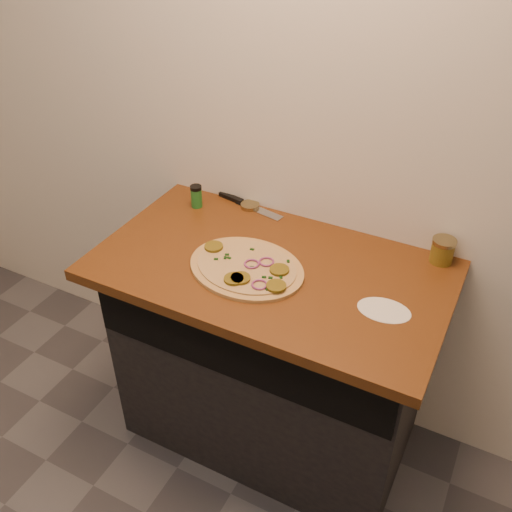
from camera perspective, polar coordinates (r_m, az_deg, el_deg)
The scene contains 8 objects.
cabinet at distance 2.26m, azimuth 1.68°, elevation -10.03°, with size 1.10×0.60×0.86m, color black.
countertop at distance 1.94m, azimuth 1.52°, elevation -1.30°, with size 1.20×0.70×0.04m, color brown.
pizza at distance 1.90m, azimuth -0.92°, elevation -1.17°, with size 0.45×0.45×0.03m.
chefs_knife at distance 2.26m, azimuth -1.20°, elevation 5.27°, with size 0.30×0.09×0.02m.
mason_jar_lid at distance 2.24m, azimuth -0.61°, elevation 5.06°, with size 0.07×0.07×0.02m, color #907F53.
salsa_jar at distance 2.02m, azimuth 18.15°, elevation 0.53°, with size 0.08×0.08×0.09m.
spice_shaker at distance 2.24m, azimuth -5.98°, elevation 5.96°, with size 0.05×0.05×0.09m.
flour_spill at distance 1.79m, azimuth 12.68°, elevation -5.31°, with size 0.17×0.17×0.00m, color silver.
Camera 1 is at (0.67, 0.02, 2.05)m, focal length 40.00 mm.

